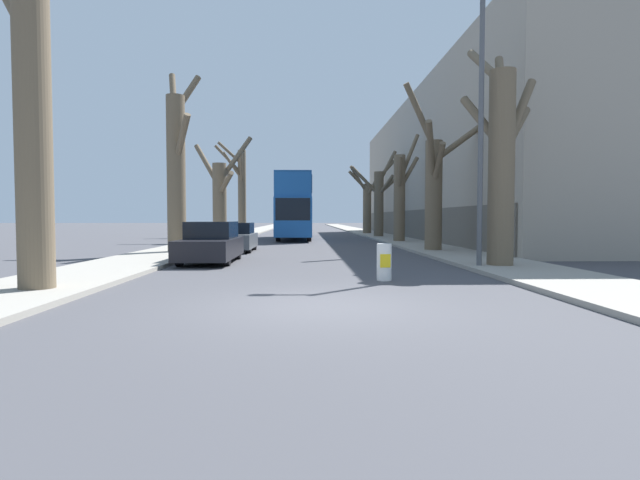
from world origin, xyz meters
The scene contains 18 objects.
ground_plane centered at (0.00, 0.00, 0.00)m, with size 300.00×300.00×0.00m, color #424247.
sidewalk_left centered at (-6.17, 50.00, 0.06)m, with size 2.97×120.00×0.12m, color gray.
sidewalk_right centered at (6.17, 50.00, 0.06)m, with size 2.97×120.00×0.12m, color gray.
building_facade_right centered at (12.64, 30.33, 5.37)m, with size 10.08×42.68×10.75m.
street_tree_left_0 centered at (-5.90, 1.70, 3.77)m, with size 2.63×2.65×8.79m.
street_tree_left_1 centered at (-5.84, 13.17, 3.79)m, with size 1.73×3.10×8.26m.
street_tree_left_2 centered at (-5.73, 23.75, 2.98)m, with size 3.95×3.24×7.03m.
street_tree_left_3 centered at (-5.72, 34.05, 4.11)m, with size 2.63×2.21×8.03m.
street_tree_right_0 centered at (5.91, 6.68, 3.57)m, with size 2.60×3.20×7.64m.
street_tree_right_1 centered at (5.73, 13.92, 3.12)m, with size 4.50×2.52×7.60m.
street_tree_right_2 centered at (5.86, 22.82, 3.11)m, with size 1.93×2.81×7.10m.
street_tree_right_3 centered at (5.75, 31.01, 3.14)m, with size 4.21×2.11×6.98m.
street_tree_right_4 centered at (5.69, 38.80, 2.94)m, with size 3.51×2.31×6.50m.
double_decker_bus centered at (-0.99, 28.21, 2.59)m, with size 2.45×11.70×4.59m.
parked_car_0 centered at (-3.59, 9.04, 0.69)m, with size 1.77×4.56×1.45m.
parked_car_1 centered at (-3.59, 14.84, 0.65)m, with size 1.89×3.98×1.36m.
lamp_post centered at (5.04, 6.32, 4.83)m, with size 1.40×0.20×8.73m.
traffic_bollard centered at (1.76, 3.69, 0.47)m, with size 0.38×0.39×0.93m.
Camera 1 is at (-0.26, -8.86, 1.59)m, focal length 28.00 mm.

